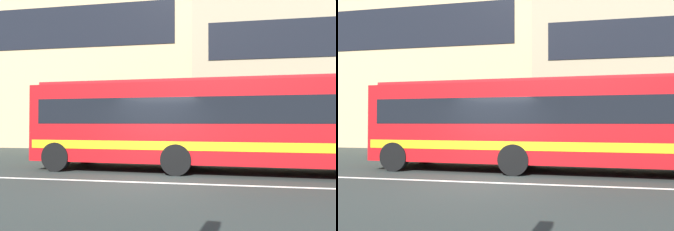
# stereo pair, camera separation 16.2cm
# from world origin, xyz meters

# --- Properties ---
(ground_plane) EXTENTS (160.00, 160.00, 0.00)m
(ground_plane) POSITION_xyz_m (0.00, 0.00, 0.00)
(ground_plane) COLOR #292F2C
(lane_centre_line) EXTENTS (60.00, 0.16, 0.01)m
(lane_centre_line) POSITION_xyz_m (0.00, 0.00, 0.00)
(lane_centre_line) COLOR silver
(lane_centre_line) RESTS_ON ground_plane
(hedge_row_far) EXTENTS (21.37, 1.10, 0.71)m
(hedge_row_far) POSITION_xyz_m (3.37, 6.31, 0.36)
(hedge_row_far) COLOR #2C5F1A
(hedge_row_far) RESTS_ON ground_plane
(apartment_block_left) EXTENTS (25.88, 9.99, 13.55)m
(apartment_block_left) POSITION_xyz_m (-12.75, 15.66, 6.78)
(apartment_block_left) COLOR tan
(apartment_block_left) RESTS_ON ground_plane
(transit_bus) EXTENTS (12.04, 3.04, 3.12)m
(transit_bus) POSITION_xyz_m (1.48, 2.48, 1.72)
(transit_bus) COLOR red
(transit_bus) RESTS_ON ground_plane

